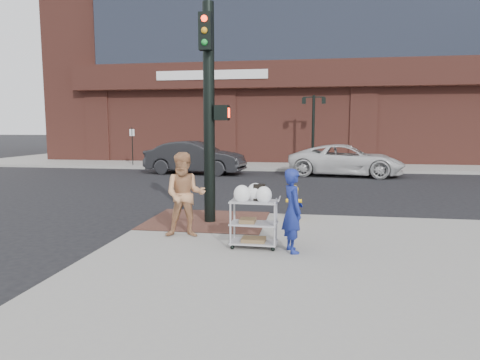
% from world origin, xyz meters
% --- Properties ---
extents(ground, '(220.00, 220.00, 0.00)m').
position_xyz_m(ground, '(0.00, 0.00, 0.00)').
color(ground, black).
rests_on(ground, ground).
extents(sidewalk_far, '(65.00, 36.00, 0.15)m').
position_xyz_m(sidewalk_far, '(12.50, 32.00, 0.07)').
color(sidewalk_far, gray).
rests_on(sidewalk_far, ground).
extents(brick_curb_ramp, '(2.80, 2.40, 0.01)m').
position_xyz_m(brick_curb_ramp, '(-0.60, 0.90, 0.16)').
color(brick_curb_ramp, '#4D2D24').
rests_on(brick_curb_ramp, sidewalk_near).
extents(lamp_post, '(1.32, 0.22, 4.00)m').
position_xyz_m(lamp_post, '(2.00, 16.00, 2.62)').
color(lamp_post, black).
rests_on(lamp_post, sidewalk_far).
extents(parking_sign, '(0.05, 0.05, 2.20)m').
position_xyz_m(parking_sign, '(-8.50, 15.00, 1.25)').
color(parking_sign, black).
rests_on(parking_sign, sidewalk_far).
extents(traffic_signal_pole, '(0.61, 0.51, 5.00)m').
position_xyz_m(traffic_signal_pole, '(-0.48, 0.77, 2.83)').
color(traffic_signal_pole, black).
rests_on(traffic_signal_pole, sidewalk_near).
extents(woman_blue, '(0.53, 0.64, 1.50)m').
position_xyz_m(woman_blue, '(1.52, -1.36, 0.90)').
color(woman_blue, navy).
rests_on(woman_blue, sidewalk_near).
extents(pedestrian_tan, '(0.95, 0.80, 1.73)m').
position_xyz_m(pedestrian_tan, '(-0.68, -0.62, 1.01)').
color(pedestrian_tan, tan).
rests_on(pedestrian_tan, sidewalk_near).
extents(sedan_dark, '(5.17, 2.24, 1.66)m').
position_xyz_m(sedan_dark, '(-3.93, 12.19, 0.83)').
color(sedan_dark, black).
rests_on(sedan_dark, ground).
extents(minivan_white, '(5.75, 3.19, 1.52)m').
position_xyz_m(minivan_white, '(3.58, 12.52, 0.76)').
color(minivan_white, silver).
rests_on(minivan_white, ground).
extents(utility_cart, '(0.87, 0.50, 1.19)m').
position_xyz_m(utility_cart, '(0.80, -1.21, 0.69)').
color(utility_cart, '#A1A0A5').
rests_on(utility_cart, sidewalk_near).
extents(fire_hydrant, '(0.39, 0.27, 0.83)m').
position_xyz_m(fire_hydrant, '(1.45, 1.48, 0.57)').
color(fire_hydrant, gold).
rests_on(fire_hydrant, sidewalk_near).
extents(newsbox_red, '(0.47, 0.44, 0.94)m').
position_xyz_m(newsbox_red, '(-5.61, 15.49, 0.62)').
color(newsbox_red, red).
rests_on(newsbox_red, sidewalk_far).
extents(newsbox_blue, '(0.48, 0.45, 0.99)m').
position_xyz_m(newsbox_blue, '(-5.11, 14.94, 0.64)').
color(newsbox_blue, '#163E93').
rests_on(newsbox_blue, sidewalk_far).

